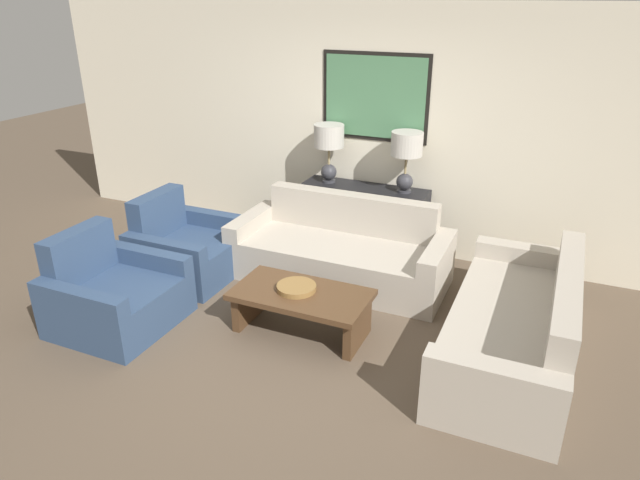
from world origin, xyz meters
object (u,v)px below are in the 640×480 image
(console_table, at_px, (364,219))
(table_lamp_right, at_px, (406,151))
(couch_by_side, at_px, (516,328))
(armchair_near_back_wall, at_px, (187,249))
(table_lamp_left, at_px, (329,143))
(couch_by_back_wall, at_px, (340,253))
(decorative_bowl, at_px, (296,288))
(armchair_near_camera, at_px, (114,296))
(coffee_table, at_px, (301,302))

(console_table, xyz_separation_m, table_lamp_right, (0.44, 0.00, 0.83))
(couch_by_side, relative_size, armchair_near_back_wall, 2.22)
(table_lamp_left, relative_size, couch_by_back_wall, 0.30)
(console_table, height_order, decorative_bowl, console_table)
(table_lamp_right, relative_size, decorative_bowl, 1.90)
(console_table, distance_m, armchair_near_camera, 2.78)
(decorative_bowl, relative_size, armchair_near_camera, 0.35)
(couch_by_back_wall, distance_m, armchair_near_back_wall, 1.59)
(armchair_near_camera, bearing_deg, console_table, 57.51)
(table_lamp_left, height_order, armchair_near_camera, table_lamp_left)
(coffee_table, height_order, armchair_near_back_wall, armchair_near_back_wall)
(table_lamp_left, relative_size, coffee_table, 0.55)
(table_lamp_left, bearing_deg, couch_by_side, -32.95)
(table_lamp_right, distance_m, armchair_near_camera, 3.17)
(table_lamp_left, bearing_deg, armchair_near_camera, -114.27)
(couch_by_back_wall, relative_size, armchair_near_back_wall, 2.22)
(couch_by_back_wall, xyz_separation_m, armchair_near_camera, (-1.49, -1.63, 0.00))
(couch_by_side, bearing_deg, couch_by_back_wall, 157.60)
(table_lamp_left, xyz_separation_m, table_lamp_right, (0.87, 0.00, 0.00))
(couch_by_side, xyz_separation_m, coffee_table, (-1.73, -0.35, 0.02))
(console_table, xyz_separation_m, couch_by_back_wall, (0.00, -0.71, -0.11))
(console_table, distance_m, couch_by_side, 2.32)
(table_lamp_left, relative_size, table_lamp_right, 1.00)
(couch_by_back_wall, bearing_deg, armchair_near_camera, -132.40)
(armchair_near_camera, bearing_deg, couch_by_side, 15.04)
(console_table, bearing_deg, couch_by_side, -38.80)
(console_table, height_order, armchair_near_back_wall, armchair_near_back_wall)
(decorative_bowl, bearing_deg, couch_by_back_wall, 91.50)
(couch_by_side, height_order, armchair_near_camera, armchair_near_camera)
(couch_by_back_wall, height_order, decorative_bowl, couch_by_back_wall)
(decorative_bowl, xyz_separation_m, armchair_near_back_wall, (-1.52, 0.52, -0.14))
(coffee_table, xyz_separation_m, decorative_bowl, (-0.05, 0.02, 0.12))
(coffee_table, distance_m, decorative_bowl, 0.14)
(couch_by_back_wall, xyz_separation_m, decorative_bowl, (0.03, -1.08, 0.14))
(couch_by_back_wall, xyz_separation_m, armchair_near_back_wall, (-1.49, -0.56, 0.00))
(table_lamp_left, height_order, armchair_near_back_wall, table_lamp_left)
(armchair_near_back_wall, bearing_deg, table_lamp_right, 33.43)
(armchair_near_back_wall, bearing_deg, table_lamp_left, 50.30)
(armchair_near_back_wall, height_order, armchair_near_camera, same)
(decorative_bowl, bearing_deg, couch_by_side, 10.60)
(couch_by_back_wall, bearing_deg, table_lamp_left, 121.55)
(decorative_bowl, xyz_separation_m, armchair_near_camera, (-1.52, -0.55, -0.14))
(coffee_table, bearing_deg, table_lamp_left, 105.98)
(armchair_near_back_wall, bearing_deg, armchair_near_camera, -90.00)
(armchair_near_back_wall, bearing_deg, couch_by_side, -3.18)
(armchair_near_camera, bearing_deg, coffee_table, 18.79)
(table_lamp_right, bearing_deg, couch_by_side, -46.64)
(couch_by_side, bearing_deg, console_table, 141.20)
(table_lamp_right, xyz_separation_m, armchair_near_camera, (-1.93, -2.34, -0.94))
(couch_by_back_wall, height_order, coffee_table, couch_by_back_wall)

